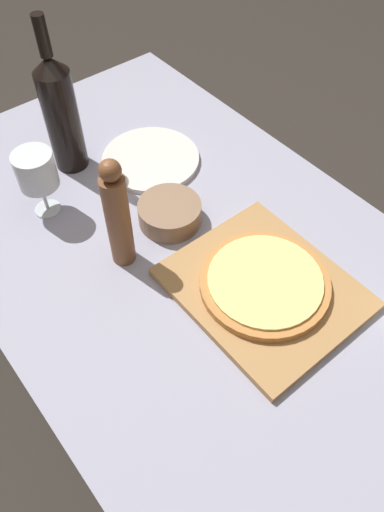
{
  "coord_description": "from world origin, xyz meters",
  "views": [
    {
      "loc": [
        -0.44,
        -0.59,
        1.6
      ],
      "look_at": [
        -0.03,
        -0.09,
        0.8
      ],
      "focal_mm": 35.0,
      "sensor_mm": 36.0,
      "label": 1
    }
  ],
  "objects_px": {
    "wine_glass": "(36,171)",
    "small_bowl": "(170,213)",
    "pizza": "(265,283)",
    "wine_bottle": "(61,113)",
    "pepper_mill": "(118,216)"
  },
  "relations": [
    {
      "from": "pizza",
      "to": "pepper_mill",
      "type": "relative_size",
      "value": 0.98
    },
    {
      "from": "pizza",
      "to": "pepper_mill",
      "type": "distance_m",
      "value": 0.33
    },
    {
      "from": "pepper_mill",
      "to": "wine_glass",
      "type": "bearing_deg",
      "value": 104.26
    },
    {
      "from": "wine_glass",
      "to": "small_bowl",
      "type": "distance_m",
      "value": 0.31
    },
    {
      "from": "wine_bottle",
      "to": "small_bowl",
      "type": "distance_m",
      "value": 0.35
    },
    {
      "from": "pizza",
      "to": "wine_bottle",
      "type": "xyz_separation_m",
      "value": [
        -0.1,
        0.6,
        0.13
      ]
    },
    {
      "from": "pepper_mill",
      "to": "small_bowl",
      "type": "height_order",
      "value": "pepper_mill"
    },
    {
      "from": "wine_bottle",
      "to": "wine_glass",
      "type": "distance_m",
      "value": 0.17
    },
    {
      "from": "wine_glass",
      "to": "pizza",
      "type": "bearing_deg",
      "value": -64.57
    },
    {
      "from": "small_bowl",
      "to": "pepper_mill",
      "type": "bearing_deg",
      "value": -170.91
    },
    {
      "from": "pepper_mill",
      "to": "small_bowl",
      "type": "bearing_deg",
      "value": 9.09
    },
    {
      "from": "pizza",
      "to": "wine_bottle",
      "type": "distance_m",
      "value": 0.62
    },
    {
      "from": "wine_bottle",
      "to": "small_bowl",
      "type": "height_order",
      "value": "wine_bottle"
    },
    {
      "from": "pizza",
      "to": "wine_glass",
      "type": "distance_m",
      "value": 0.55
    },
    {
      "from": "wine_bottle",
      "to": "wine_glass",
      "type": "bearing_deg",
      "value": -140.52
    }
  ]
}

